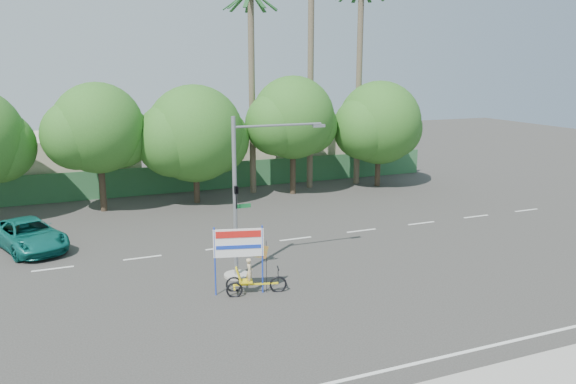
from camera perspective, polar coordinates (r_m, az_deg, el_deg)
name	(u,v)px	position (r m, az deg, el deg)	size (l,w,h in m)	color
ground	(328,302)	(22.42, 4.06, -11.09)	(120.00, 120.00, 0.00)	#33302D
fence	(199,177)	(41.68, -9.01, 1.49)	(38.00, 0.08, 2.00)	#336B3D
building_left	(51,163)	(44.93, -22.93, 2.74)	(12.00, 8.00, 4.00)	beige
building_right	(279,152)	(48.11, -0.96, 4.12)	(14.00, 8.00, 3.60)	beige
tree_left	(98,131)	(36.64, -18.79, 5.85)	(6.66, 5.60, 8.07)	#473828
tree_center	(194,136)	(37.53, -9.53, 5.59)	(7.62, 6.40, 7.85)	#473828
tree_right	(292,121)	(39.55, 0.45, 7.25)	(6.90, 5.80, 8.36)	#473828
tree_far_right	(379,125)	(42.77, 9.20, 6.71)	(7.38, 6.20, 7.94)	#473828
palm_tall	(311,45)	(41.58, 2.34, 14.73)	(3.73, 3.79, 17.45)	#70604C
palm_mid	(359,60)	(43.36, 7.27, 13.15)	(3.73, 3.79, 15.45)	#70604C
palm_short	(252,68)	(39.91, -3.72, 12.49)	(3.73, 3.79, 14.45)	#70604C
traffic_signal	(242,211)	(24.19, -4.68, -1.97)	(4.72, 1.10, 7.00)	gray
trike_billboard	(246,266)	(22.79, -4.30, -7.55)	(2.86, 1.09, 2.89)	black
pickup_truck	(29,235)	(31.01, -24.86, -3.97)	(2.50, 5.41, 1.50)	#0E6259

